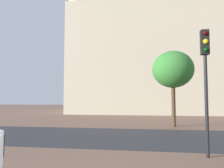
% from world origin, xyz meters
% --- Properties ---
extents(ground_plane, '(120.00, 120.00, 0.00)m').
position_xyz_m(ground_plane, '(0.00, 10.00, 0.00)').
color(ground_plane, brown).
extents(street_asphalt_strip, '(120.00, 6.36, 0.00)m').
position_xyz_m(street_asphalt_strip, '(0.00, 8.63, 0.00)').
color(street_asphalt_strip, '#2D2D33').
rests_on(street_asphalt_strip, ground_plane).
extents(landmark_building, '(24.18, 11.88, 36.25)m').
position_xyz_m(landmark_building, '(3.11, 29.99, 9.68)').
color(landmark_building, beige).
rests_on(landmark_building, ground_plane).
extents(traffic_light_pole, '(0.28, 0.34, 4.54)m').
position_xyz_m(traffic_light_pole, '(3.98, 4.82, 3.17)').
color(traffic_light_pole, black).
rests_on(traffic_light_pole, ground_plane).
extents(tree_curb_far, '(3.09, 3.09, 5.66)m').
position_xyz_m(tree_curb_far, '(3.92, 13.54, 4.25)').
color(tree_curb_far, '#4C3823').
rests_on(tree_curb_far, ground_plane).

